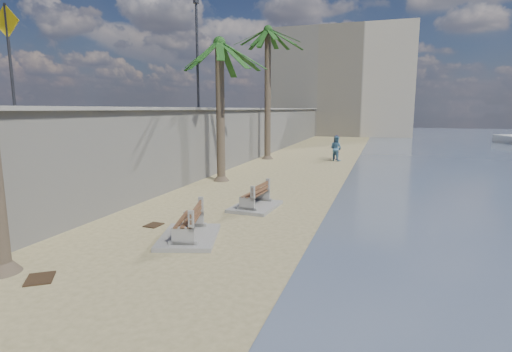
# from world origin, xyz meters

# --- Properties ---
(ground_plane) EXTENTS (140.00, 140.00, 0.00)m
(ground_plane) POSITION_xyz_m (0.00, 0.00, 0.00)
(ground_plane) COLOR tan
(seawall) EXTENTS (0.45, 70.00, 3.50)m
(seawall) POSITION_xyz_m (-5.20, 20.00, 1.75)
(seawall) COLOR gray
(seawall) RESTS_ON ground_plane
(wall_cap) EXTENTS (0.80, 70.00, 0.12)m
(wall_cap) POSITION_xyz_m (-5.20, 20.00, 3.55)
(wall_cap) COLOR gray
(wall_cap) RESTS_ON seawall
(end_building) EXTENTS (18.00, 12.00, 14.00)m
(end_building) POSITION_xyz_m (-2.00, 52.00, 7.00)
(end_building) COLOR #B7AA93
(end_building) RESTS_ON ground_plane
(bench_near) EXTENTS (2.05, 2.52, 0.91)m
(bench_near) POSITION_xyz_m (-1.24, 3.28, 0.40)
(bench_near) COLOR gray
(bench_near) RESTS_ON ground_plane
(bench_far) EXTENTS (1.56, 2.18, 0.88)m
(bench_far) POSITION_xyz_m (-0.57, 7.13, 0.38)
(bench_far) COLOR gray
(bench_far) RESTS_ON ground_plane
(palm_mid) EXTENTS (5.00, 5.00, 7.52)m
(palm_mid) POSITION_xyz_m (-3.89, 11.90, 6.53)
(palm_mid) COLOR brown
(palm_mid) RESTS_ON ground_plane
(palm_back) EXTENTS (5.00, 5.00, 9.76)m
(palm_back) POSITION_xyz_m (-4.18, 21.10, 8.69)
(palm_back) COLOR brown
(palm_back) RESTS_ON ground_plane
(pedestrian_sign) EXTENTS (0.78, 0.07, 2.40)m
(pedestrian_sign) POSITION_xyz_m (-5.00, 1.50, 5.15)
(pedestrian_sign) COLOR #2D2D33
(pedestrian_sign) RESTS_ON wall_cap
(streetlight) EXTENTS (0.28, 0.28, 5.12)m
(streetlight) POSITION_xyz_m (-5.10, 12.00, 6.64)
(streetlight) COLOR #2D2D33
(streetlight) RESTS_ON wall_cap
(person_a) EXTENTS (0.85, 0.83, 1.97)m
(person_a) POSITION_xyz_m (0.51, 22.25, 0.98)
(person_a) COLOR #171438
(person_a) RESTS_ON ground_plane
(person_b) EXTENTS (1.14, 1.05, 1.90)m
(person_b) POSITION_xyz_m (0.61, 21.46, 0.95)
(person_b) COLOR teal
(person_b) RESTS_ON ground_plane
(debris_b) EXTENTS (0.81, 0.84, 0.03)m
(debris_b) POSITION_xyz_m (-3.00, -0.06, 0.01)
(debris_b) COLOR #382616
(debris_b) RESTS_ON ground_plane
(debris_d) EXTENTS (0.47, 0.57, 0.03)m
(debris_d) POSITION_xyz_m (-2.87, 4.09, 0.01)
(debris_d) COLOR #382616
(debris_d) RESTS_ON ground_plane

